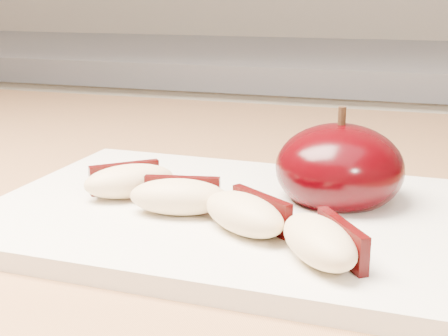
% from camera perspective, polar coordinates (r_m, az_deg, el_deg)
% --- Properties ---
extents(back_cabinet, '(2.40, 0.62, 0.94)m').
position_cam_1_polar(back_cabinet, '(1.31, 12.87, -10.49)').
color(back_cabinet, silver).
rests_on(back_cabinet, ground).
extents(cutting_board, '(0.30, 0.22, 0.01)m').
position_cam_1_polar(cutting_board, '(0.40, -0.00, -4.23)').
color(cutting_board, silver).
rests_on(cutting_board, island_counter).
extents(apple_half, '(0.10, 0.10, 0.07)m').
position_cam_1_polar(apple_half, '(0.42, 10.49, -0.03)').
color(apple_half, black).
rests_on(apple_half, cutting_board).
extents(apple_wedge_a, '(0.07, 0.06, 0.02)m').
position_cam_1_polar(apple_wedge_a, '(0.42, -8.68, -1.15)').
color(apple_wedge_a, beige).
rests_on(apple_wedge_a, cutting_board).
extents(apple_wedge_b, '(0.07, 0.04, 0.02)m').
position_cam_1_polar(apple_wedge_b, '(0.39, -4.12, -2.59)').
color(apple_wedge_b, beige).
rests_on(apple_wedge_b, cutting_board).
extents(apple_wedge_c, '(0.07, 0.06, 0.02)m').
position_cam_1_polar(apple_wedge_c, '(0.36, 2.01, -4.17)').
color(apple_wedge_c, beige).
rests_on(apple_wedge_c, cutting_board).
extents(apple_wedge_d, '(0.06, 0.07, 0.02)m').
position_cam_1_polar(apple_wedge_d, '(0.32, 8.91, -6.61)').
color(apple_wedge_d, beige).
rests_on(apple_wedge_d, cutting_board).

